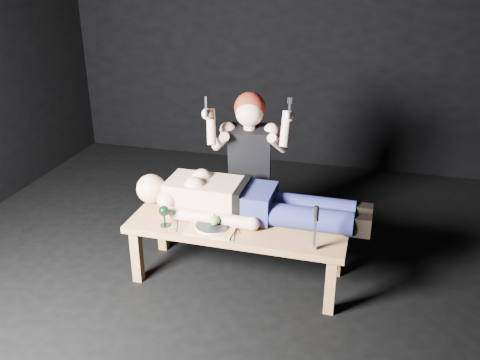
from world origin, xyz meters
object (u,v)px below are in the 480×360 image
(kneeling_woman, at_px, (250,166))
(carving_knife, at_px, (315,228))
(goblet, at_px, (164,216))
(table, at_px, (238,250))
(lying_man, at_px, (250,197))
(serving_tray, at_px, (212,229))

(kneeling_woman, bearing_deg, carving_knife, -61.64)
(kneeling_woman, distance_m, goblet, 0.85)
(table, distance_m, lying_man, 0.39)
(table, xyz_separation_m, serving_tray, (-0.15, -0.15, 0.23))
(serving_tray, height_order, goblet, goblet)
(table, bearing_deg, serving_tray, -134.02)
(table, xyz_separation_m, carving_knife, (0.56, -0.22, 0.38))
(kneeling_woman, relative_size, serving_tray, 4.03)
(serving_tray, distance_m, carving_knife, 0.72)
(carving_knife, bearing_deg, lying_man, 146.26)
(lying_man, xyz_separation_m, goblet, (-0.52, -0.30, -0.06))
(table, height_order, goblet, goblet)
(kneeling_woman, xyz_separation_m, goblet, (-0.42, -0.73, -0.12))
(table, xyz_separation_m, lying_man, (0.05, 0.13, 0.36))
(table, relative_size, serving_tray, 4.71)
(kneeling_woman, distance_m, carving_knife, 0.98)
(lying_man, relative_size, kneeling_woman, 1.24)
(table, bearing_deg, goblet, -158.79)
(table, distance_m, kneeling_woman, 0.70)
(lying_man, height_order, kneeling_woman, kneeling_woman)
(kneeling_woman, bearing_deg, table, -94.52)
(table, relative_size, goblet, 9.91)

